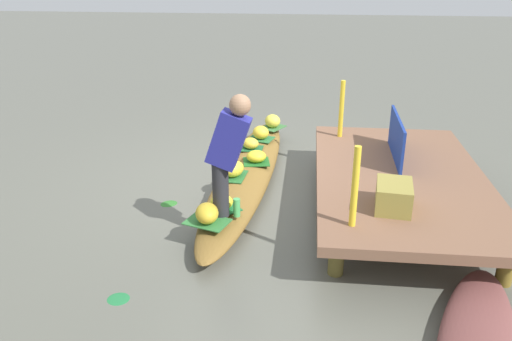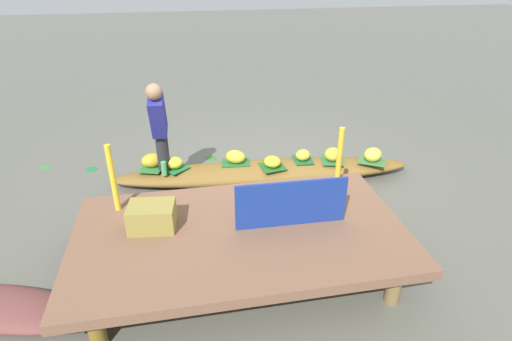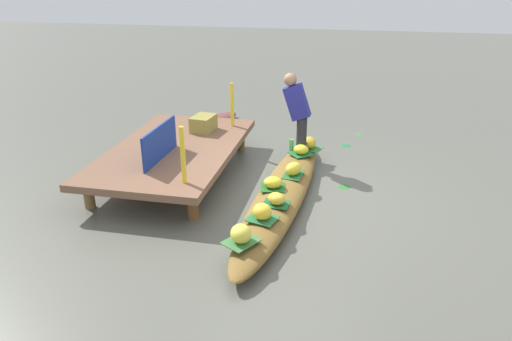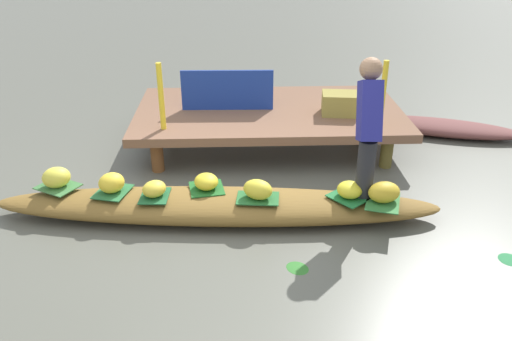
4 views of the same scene
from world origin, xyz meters
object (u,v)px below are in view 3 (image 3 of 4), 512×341
(water_bottle, at_px, (291,145))
(banana_bunch_6, at_px, (276,199))
(banana_bunch_4, at_px, (309,143))
(banana_bunch_2, at_px, (301,149))
(produce_crate, at_px, (203,123))
(banana_bunch_0, at_px, (294,169))
(moored_boat, at_px, (205,125))
(banana_bunch_1, at_px, (262,211))
(banana_bunch_5, at_px, (241,234))
(vendor_person, at_px, (297,108))
(vendor_boat, at_px, (282,194))
(banana_bunch_3, at_px, (273,182))
(market_banner, at_px, (160,143))

(water_bottle, bearing_deg, banana_bunch_6, -177.48)
(banana_bunch_4, height_order, water_bottle, banana_bunch_4)
(banana_bunch_2, relative_size, produce_crate, 0.53)
(banana_bunch_6, relative_size, produce_crate, 0.52)
(banana_bunch_0, bearing_deg, banana_bunch_2, -0.43)
(banana_bunch_2, relative_size, water_bottle, 1.24)
(banana_bunch_4, xyz_separation_m, produce_crate, (-0.08, 1.74, 0.23))
(moored_boat, bearing_deg, banana_bunch_6, -130.83)
(banana_bunch_1, relative_size, produce_crate, 0.55)
(banana_bunch_6, bearing_deg, water_bottle, 2.52)
(banana_bunch_1, height_order, banana_bunch_5, banana_bunch_5)
(banana_bunch_4, bearing_deg, vendor_person, 128.68)
(banana_bunch_6, height_order, vendor_person, vendor_person)
(banana_bunch_6, bearing_deg, banana_bunch_2, -2.89)
(banana_bunch_0, height_order, banana_bunch_4, banana_bunch_4)
(moored_boat, bearing_deg, banana_bunch_4, -102.49)
(banana_bunch_2, distance_m, banana_bunch_6, 1.78)
(vendor_boat, distance_m, banana_bunch_2, 1.24)
(banana_bunch_0, height_order, vendor_person, vendor_person)
(produce_crate, bearing_deg, vendor_boat, -132.76)
(banana_bunch_2, distance_m, water_bottle, 0.22)
(vendor_person, bearing_deg, banana_bunch_2, -144.38)
(banana_bunch_1, xyz_separation_m, banana_bunch_5, (-0.54, 0.12, 0.00))
(moored_boat, bearing_deg, banana_bunch_2, -108.94)
(banana_bunch_5, bearing_deg, banana_bunch_2, -6.50)
(vendor_boat, bearing_deg, banana_bunch_1, 179.07)
(banana_bunch_2, distance_m, banana_bunch_5, 2.74)
(vendor_boat, height_order, banana_bunch_5, banana_bunch_5)
(banana_bunch_3, bearing_deg, banana_bunch_0, -23.77)
(vendor_boat, bearing_deg, banana_bunch_2, -1.24)
(banana_bunch_0, distance_m, banana_bunch_5, 1.91)
(vendor_person, xyz_separation_m, water_bottle, (-0.00, 0.08, -0.61))
(vendor_boat, xyz_separation_m, produce_crate, (1.43, 1.54, 0.45))
(market_banner, distance_m, produce_crate, 1.35)
(banana_bunch_1, bearing_deg, market_banner, 57.49)
(water_bottle, bearing_deg, banana_bunch_0, -170.18)
(banana_bunch_6, bearing_deg, moored_boat, 30.49)
(moored_boat, distance_m, banana_bunch_5, 4.68)
(banana_bunch_3, bearing_deg, banana_bunch_1, -178.11)
(banana_bunch_5, relative_size, produce_crate, 0.59)
(banana_bunch_2, xyz_separation_m, market_banner, (-1.12, 1.85, 0.37))
(vendor_boat, relative_size, banana_bunch_5, 16.06)
(banana_bunch_5, relative_size, market_banner, 0.24)
(banana_bunch_5, bearing_deg, banana_bunch_1, -12.85)
(banana_bunch_2, distance_m, vendor_person, 0.64)
(banana_bunch_3, xyz_separation_m, market_banner, (0.19, 1.64, 0.37))
(banana_bunch_2, height_order, banana_bunch_3, banana_bunch_2)
(moored_boat, distance_m, banana_bunch_1, 4.24)
(banana_bunch_3, bearing_deg, banana_bunch_5, 176.17)
(banana_bunch_5, bearing_deg, banana_bunch_6, -13.14)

